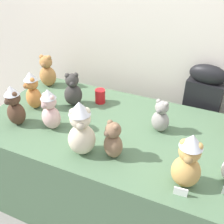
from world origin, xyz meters
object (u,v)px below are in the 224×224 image
(teddy_bear_blush, at_px, (50,110))
(teddy_bear_ginger, at_px, (33,91))
(teddy_bear_charcoal, at_px, (73,90))
(instrument_case, at_px, (197,123))
(teddy_bear_ash, at_px, (161,117))
(teddy_bear_caramel, at_px, (47,72))
(teddy_bear_cream, at_px, (81,129))
(teddy_bear_honey, at_px, (188,162))
(teddy_bear_mocha, at_px, (113,141))
(teddy_bear_cocoa, at_px, (15,106))
(party_cup_red, at_px, (100,96))
(display_table, at_px, (112,166))

(teddy_bear_blush, xyz_separation_m, teddy_bear_ginger, (-0.27, 0.17, -0.00))
(teddy_bear_charcoal, bearing_deg, instrument_case, -6.02)
(teddy_bear_ash, bearing_deg, teddy_bear_caramel, 179.86)
(teddy_bear_cream, relative_size, teddy_bear_honey, 1.08)
(teddy_bear_caramel, height_order, teddy_bear_honey, teddy_bear_honey)
(instrument_case, xyz_separation_m, teddy_bear_honey, (0.03, -0.92, 0.38))
(teddy_bear_charcoal, height_order, teddy_bear_mocha, teddy_bear_charcoal)
(teddy_bear_cocoa, relative_size, party_cup_red, 2.69)
(teddy_bear_caramel, relative_size, teddy_bear_ginger, 0.96)
(party_cup_red, bearing_deg, teddy_bear_caramel, 172.13)
(teddy_bear_cocoa, bearing_deg, teddy_bear_mocha, 13.04)
(teddy_bear_ash, bearing_deg, teddy_bear_cream, -119.43)
(teddy_bear_mocha, xyz_separation_m, teddy_bear_cocoa, (-0.74, 0.03, 0.03))
(teddy_bear_caramel, height_order, teddy_bear_ash, teddy_bear_caramel)
(teddy_bear_caramel, bearing_deg, display_table, -34.95)
(teddy_bear_ginger, relative_size, teddy_bear_honey, 0.89)
(teddy_bear_caramel, relative_size, teddy_bear_ash, 1.21)
(display_table, relative_size, teddy_bear_ash, 7.72)
(teddy_bear_mocha, distance_m, teddy_bear_ginger, 0.80)
(teddy_bear_caramel, relative_size, teddy_bear_mocha, 1.15)
(teddy_bear_blush, relative_size, teddy_bear_honey, 0.90)
(teddy_bear_blush, bearing_deg, instrument_case, 51.59)
(display_table, bearing_deg, teddy_bear_caramel, 156.20)
(teddy_bear_honey, xyz_separation_m, party_cup_red, (-0.77, 0.57, -0.11))
(teddy_bear_caramel, distance_m, party_cup_red, 0.55)
(instrument_case, bearing_deg, party_cup_red, -147.95)
(teddy_bear_blush, distance_m, teddy_bear_caramel, 0.64)
(teddy_bear_blush, distance_m, party_cup_red, 0.47)
(teddy_bear_ash, relative_size, teddy_bear_cream, 0.65)
(instrument_case, xyz_separation_m, teddy_bear_cream, (-0.57, -0.92, 0.40))
(teddy_bear_caramel, bearing_deg, teddy_bear_cream, -53.74)
(teddy_bear_blush, bearing_deg, teddy_bear_charcoal, 103.83)
(teddy_bear_charcoal, bearing_deg, display_table, -53.85)
(instrument_case, relative_size, teddy_bear_blush, 3.59)
(teddy_bear_mocha, bearing_deg, teddy_bear_ginger, -164.71)
(instrument_case, height_order, teddy_bear_cream, teddy_bear_cream)
(display_table, height_order, party_cup_red, party_cup_red)
(teddy_bear_caramel, distance_m, teddy_bear_ash, 1.09)
(teddy_bear_ash, relative_size, teddy_bear_cocoa, 0.79)
(instrument_case, relative_size, teddy_bear_charcoal, 3.99)
(party_cup_red, bearing_deg, teddy_bear_cream, -74.23)
(instrument_case, height_order, teddy_bear_caramel, instrument_case)
(instrument_case, relative_size, teddy_bear_cocoa, 3.60)
(teddy_bear_cream, bearing_deg, teddy_bear_blush, 123.87)
(teddy_bear_cocoa, height_order, teddy_bear_cream, teddy_bear_cream)
(teddy_bear_mocha, relative_size, party_cup_red, 2.21)
(teddy_bear_ginger, bearing_deg, display_table, 31.20)
(teddy_bear_mocha, relative_size, teddy_bear_ash, 1.05)
(teddy_bear_ginger, height_order, teddy_bear_cream, teddy_bear_cream)
(display_table, relative_size, teddy_bear_caramel, 6.39)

